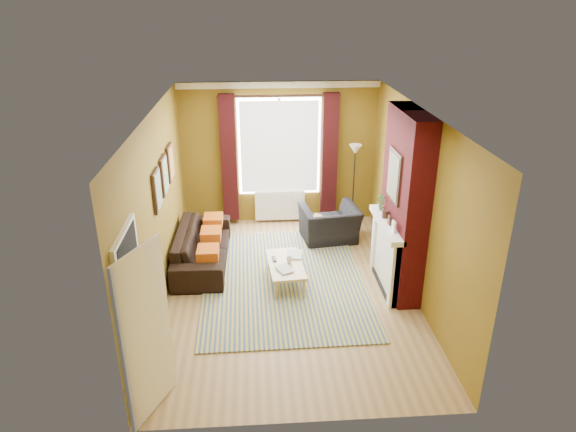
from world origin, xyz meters
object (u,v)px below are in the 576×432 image
object	(u,v)px
armchair	(329,224)
coffee_table	(286,265)
sofa	(202,246)
wicker_stool	(314,226)
floor_lamp	(355,162)

from	to	relation	value
armchair	coffee_table	bearing A→B (deg)	50.67
sofa	coffee_table	size ratio (longest dim) A/B	1.95
wicker_stool	floor_lamp	world-z (taller)	floor_lamp
coffee_table	wicker_stool	distance (m)	1.83
armchair	wicker_stool	size ratio (longest dim) A/B	2.52
sofa	floor_lamp	bearing A→B (deg)	-63.02
sofa	floor_lamp	distance (m)	3.33
sofa	wicker_stool	world-z (taller)	sofa
sofa	wicker_stool	distance (m)	2.23
sofa	armchair	bearing A→B (deg)	-71.50
coffee_table	wicker_stool	size ratio (longest dim) A/B	2.72
coffee_table	floor_lamp	xyz separation A→B (m)	(1.48, 2.18, 0.99)
sofa	armchair	xyz separation A→B (m)	(2.30, 0.73, 0.02)
sofa	armchair	world-z (taller)	armchair
floor_lamp	armchair	bearing A→B (deg)	-129.74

